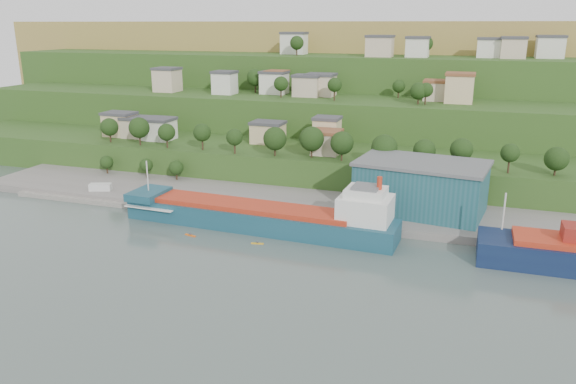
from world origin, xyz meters
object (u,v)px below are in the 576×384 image
at_px(caravan, 101,188).
at_px(kayak_orange, 190,235).
at_px(cargo_ship_near, 266,218).
at_px(warehouse, 421,186).

bearing_deg(caravan, kayak_orange, -46.64).
distance_m(cargo_ship_near, warehouse, 39.33).
xyz_separation_m(cargo_ship_near, kayak_orange, (-15.20, -9.67, -2.52)).
bearing_deg(warehouse, cargo_ship_near, -142.22).
xyz_separation_m(caravan, kayak_orange, (38.30, -18.97, -2.36)).
bearing_deg(caravan, cargo_ship_near, -30.15).
distance_m(caravan, kayak_orange, 42.81).
xyz_separation_m(warehouse, kayak_orange, (-48.92, -29.09, -8.21)).
xyz_separation_m(cargo_ship_near, caravan, (-53.50, 9.30, -0.16)).
distance_m(cargo_ship_near, kayak_orange, 18.19).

